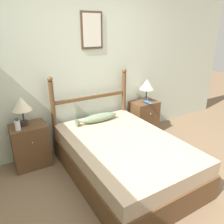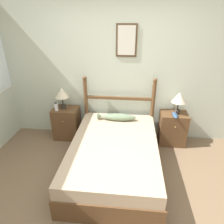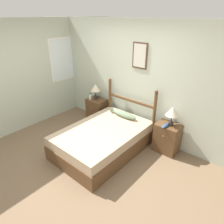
{
  "view_description": "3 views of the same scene",
  "coord_description": "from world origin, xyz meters",
  "px_view_note": "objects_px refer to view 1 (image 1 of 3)",
  "views": [
    {
      "loc": [
        -1.38,
        -1.44,
        1.86
      ],
      "look_at": [
        0.11,
        1.06,
        0.74
      ],
      "focal_mm": 35.0,
      "sensor_mm": 36.0,
      "label": 1
    },
    {
      "loc": [
        0.25,
        -1.83,
        2.22
      ],
      "look_at": [
        -0.04,
        1.06,
        0.8
      ],
      "focal_mm": 32.0,
      "sensor_mm": 36.0,
      "label": 2
    },
    {
      "loc": [
        2.44,
        -1.88,
        2.61
      ],
      "look_at": [
        -0.0,
        0.97,
        0.76
      ],
      "focal_mm": 32.0,
      "sensor_mm": 36.0,
      "label": 3
    }
  ],
  "objects_px": {
    "table_lamp_right": "(147,85)",
    "model_boat": "(148,102)",
    "bed": "(123,157)",
    "bottle": "(17,125)",
    "nightstand_left": "(31,145)",
    "fish_pillow": "(98,118)",
    "nightstand_right": "(143,117)",
    "table_lamp_left": "(21,105)"
  },
  "relations": [
    {
      "from": "table_lamp_right",
      "to": "model_boat",
      "type": "xyz_separation_m",
      "value": [
        -0.05,
        -0.12,
        -0.27
      ]
    },
    {
      "from": "bed",
      "to": "model_boat",
      "type": "height_order",
      "value": "model_boat"
    },
    {
      "from": "table_lamp_right",
      "to": "bottle",
      "type": "relative_size",
      "value": 2.38
    },
    {
      "from": "nightstand_left",
      "to": "bed",
      "type": "bearing_deg",
      "value": -39.9
    },
    {
      "from": "bed",
      "to": "model_boat",
      "type": "bearing_deg",
      "value": 36.26
    },
    {
      "from": "table_lamp_right",
      "to": "fish_pillow",
      "type": "height_order",
      "value": "table_lamp_right"
    },
    {
      "from": "model_boat",
      "to": "nightstand_right",
      "type": "bearing_deg",
      "value": 81.36
    },
    {
      "from": "nightstand_left",
      "to": "table_lamp_left",
      "type": "distance_m",
      "value": 0.61
    },
    {
      "from": "table_lamp_left",
      "to": "fish_pillow",
      "type": "xyz_separation_m",
      "value": [
        1.04,
        -0.16,
        -0.35
      ]
    },
    {
      "from": "table_lamp_left",
      "to": "table_lamp_right",
      "type": "relative_size",
      "value": 1.0
    },
    {
      "from": "bottle",
      "to": "nightstand_right",
      "type": "bearing_deg",
      "value": 2.34
    },
    {
      "from": "fish_pillow",
      "to": "table_lamp_right",
      "type": "bearing_deg",
      "value": 7.7
    },
    {
      "from": "nightstand_left",
      "to": "nightstand_right",
      "type": "distance_m",
      "value": 2.03
    },
    {
      "from": "bed",
      "to": "nightstand_right",
      "type": "bearing_deg",
      "value": 39.9
    },
    {
      "from": "nightstand_left",
      "to": "table_lamp_left",
      "type": "xyz_separation_m",
      "value": [
        -0.04,
        0.02,
        0.61
      ]
    },
    {
      "from": "nightstand_right",
      "to": "table_lamp_right",
      "type": "bearing_deg",
      "value": -2.99
    },
    {
      "from": "bed",
      "to": "bottle",
      "type": "relative_size",
      "value": 11.47
    },
    {
      "from": "bed",
      "to": "fish_pillow",
      "type": "bearing_deg",
      "value": 90.97
    },
    {
      "from": "nightstand_right",
      "to": "model_boat",
      "type": "height_order",
      "value": "model_boat"
    },
    {
      "from": "nightstand_left",
      "to": "bottle",
      "type": "bearing_deg",
      "value": -146.55
    },
    {
      "from": "table_lamp_left",
      "to": "table_lamp_right",
      "type": "height_order",
      "value": "same"
    },
    {
      "from": "nightstand_left",
      "to": "model_boat",
      "type": "relative_size",
      "value": 2.52
    },
    {
      "from": "nightstand_left",
      "to": "fish_pillow",
      "type": "relative_size",
      "value": 0.91
    },
    {
      "from": "bottle",
      "to": "model_boat",
      "type": "relative_size",
      "value": 0.69
    },
    {
      "from": "bed",
      "to": "table_lamp_right",
      "type": "xyz_separation_m",
      "value": [
        1.05,
        0.85,
        0.67
      ]
    },
    {
      "from": "bottle",
      "to": "fish_pillow",
      "type": "relative_size",
      "value": 0.25
    },
    {
      "from": "bed",
      "to": "fish_pillow",
      "type": "xyz_separation_m",
      "value": [
        -0.01,
        0.7,
        0.32
      ]
    },
    {
      "from": "table_lamp_right",
      "to": "nightstand_right",
      "type": "bearing_deg",
      "value": 177.01
    },
    {
      "from": "table_lamp_right",
      "to": "bottle",
      "type": "xyz_separation_m",
      "value": [
        -2.2,
        -0.09,
        -0.22
      ]
    },
    {
      "from": "nightstand_right",
      "to": "bottle",
      "type": "relative_size",
      "value": 3.67
    },
    {
      "from": "nightstand_left",
      "to": "table_lamp_left",
      "type": "height_order",
      "value": "table_lamp_left"
    },
    {
      "from": "table_lamp_left",
      "to": "model_boat",
      "type": "height_order",
      "value": "table_lamp_left"
    },
    {
      "from": "nightstand_left",
      "to": "bottle",
      "type": "xyz_separation_m",
      "value": [
        -0.13,
        -0.09,
        0.39
      ]
    },
    {
      "from": "table_lamp_left",
      "to": "fish_pillow",
      "type": "distance_m",
      "value": 1.11
    },
    {
      "from": "model_boat",
      "to": "fish_pillow",
      "type": "distance_m",
      "value": 1.01
    },
    {
      "from": "bed",
      "to": "nightstand_right",
      "type": "distance_m",
      "value": 1.32
    },
    {
      "from": "bottle",
      "to": "table_lamp_left",
      "type": "bearing_deg",
      "value": 47.43
    },
    {
      "from": "nightstand_right",
      "to": "fish_pillow",
      "type": "distance_m",
      "value": 1.07
    },
    {
      "from": "table_lamp_right",
      "to": "bottle",
      "type": "height_order",
      "value": "table_lamp_right"
    },
    {
      "from": "table_lamp_left",
      "to": "model_boat",
      "type": "distance_m",
      "value": 2.07
    },
    {
      "from": "bed",
      "to": "table_lamp_left",
      "type": "distance_m",
      "value": 1.52
    },
    {
      "from": "bed",
      "to": "nightstand_left",
      "type": "xyz_separation_m",
      "value": [
        -1.02,
        0.85,
        0.06
      ]
    }
  ]
}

